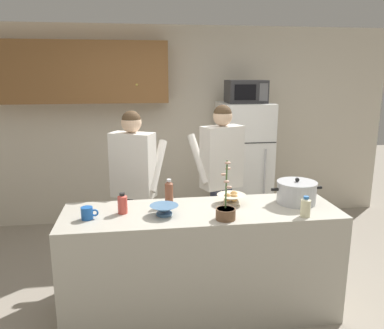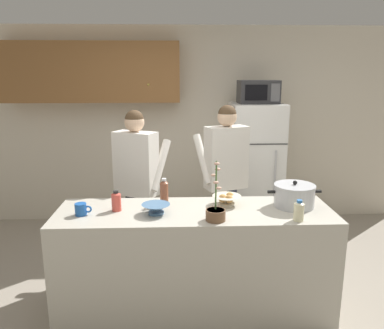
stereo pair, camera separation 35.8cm
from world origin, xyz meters
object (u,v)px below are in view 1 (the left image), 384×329
object	(u,v)px
person_by_sink	(221,165)
bread_bowl	(231,198)
coffee_mug	(87,213)
bottle_near_edge	(122,203)
cooking_pot	(296,192)
bottle_far_corner	(306,207)
empty_bowl	(164,209)
bottle_mid_counter	(169,192)
potted_orchid	(226,211)
refrigerator	(243,166)
microwave	(246,92)
person_near_pot	(134,174)

from	to	relation	value
person_by_sink	bread_bowl	distance (m)	0.83
coffee_mug	bottle_near_edge	bearing A→B (deg)	19.08
cooking_pot	bread_bowl	size ratio (longest dim) A/B	1.84
bottle_far_corner	empty_bowl	bearing A→B (deg)	170.19
person_by_sink	bottle_mid_counter	distance (m)	1.00
bottle_near_edge	bottle_mid_counter	world-z (taller)	bottle_mid_counter
bottle_mid_counter	bottle_far_corner	world-z (taller)	bottle_mid_counter
bread_bowl	bottle_near_edge	xyz separation A→B (m)	(-0.90, -0.10, 0.03)
potted_orchid	person_by_sink	bearing A→B (deg)	79.21
potted_orchid	refrigerator	bearing A→B (deg)	70.86
refrigerator	potted_orchid	distance (m)	2.20
refrigerator	bottle_mid_counter	bearing A→B (deg)	-123.50
cooking_pot	empty_bowl	xyz separation A→B (m)	(-1.14, -0.13, -0.05)
cooking_pot	bottle_mid_counter	world-z (taller)	bottle_mid_counter
microwave	coffee_mug	xyz separation A→B (m)	(-1.75, -1.90, -0.81)
person_by_sink	cooking_pot	distance (m)	1.00
microwave	bottle_near_edge	size ratio (longest dim) A/B	2.87
bottle_mid_counter	microwave	bearing A→B (deg)	56.16
cooking_pot	bottle_far_corner	xyz separation A→B (m)	(-0.06, -0.32, -0.01)
potted_orchid	microwave	bearing A→B (deg)	70.67
bottle_near_edge	potted_orchid	world-z (taller)	potted_orchid
refrigerator	bottle_near_edge	world-z (taller)	refrigerator
coffee_mug	person_by_sink	bearing A→B (deg)	38.88
coffee_mug	bottle_mid_counter	size ratio (longest dim) A/B	0.58
person_by_sink	bottle_near_edge	distance (m)	1.36
person_by_sink	empty_bowl	world-z (taller)	person_by_sink
coffee_mug	bread_bowl	size ratio (longest dim) A/B	0.54
bottle_mid_counter	coffee_mug	bearing A→B (deg)	-159.95
bread_bowl	bottle_far_corner	bearing A→B (deg)	-37.19
bread_bowl	person_near_pot	bearing A→B (deg)	139.79
coffee_mug	bottle_mid_counter	distance (m)	0.68
person_near_pot	potted_orchid	distance (m)	1.24
person_by_sink	potted_orchid	xyz separation A→B (m)	(-0.22, -1.17, -0.07)
empty_bowl	bread_bowl	bearing A→B (deg)	17.88
bottle_mid_counter	bottle_near_edge	bearing A→B (deg)	-159.30
person_near_pot	coffee_mug	bearing A→B (deg)	-111.46
person_by_sink	bread_bowl	bearing A→B (deg)	-96.50
empty_bowl	potted_orchid	bearing A→B (deg)	-19.03
refrigerator	bottle_near_edge	xyz separation A→B (m)	(-1.49, -1.83, 0.18)
person_near_pot	bottle_far_corner	world-z (taller)	person_near_pot
person_by_sink	cooking_pot	bearing A→B (deg)	-62.54
empty_bowl	person_near_pot	bearing A→B (deg)	104.95
microwave	person_near_pot	size ratio (longest dim) A/B	0.29
bottle_near_edge	bread_bowl	bearing A→B (deg)	6.28
refrigerator	bottle_near_edge	size ratio (longest dim) A/B	9.77
person_near_pot	person_by_sink	bearing A→B (deg)	8.34
coffee_mug	bottle_far_corner	size ratio (longest dim) A/B	0.81
bottle_far_corner	person_by_sink	bearing A→B (deg)	108.41
empty_bowl	bottle_mid_counter	world-z (taller)	bottle_mid_counter
coffee_mug	bottle_far_corner	world-z (taller)	bottle_far_corner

